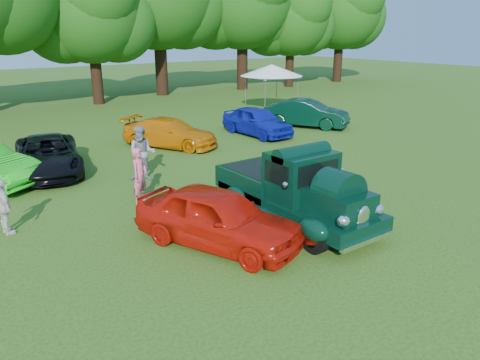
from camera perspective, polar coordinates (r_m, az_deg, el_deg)
ground at (r=13.08m, az=4.73°, el=-4.82°), size 120.00×120.00×0.00m
hero_pickup at (r=12.71m, az=6.65°, el=-1.37°), size 2.39×5.14×2.01m
red_convertible at (r=11.31m, az=-2.75°, el=-4.57°), size 3.21×4.56×1.44m
back_car_black at (r=18.44m, az=-22.41°, el=2.81°), size 3.18×5.14×1.33m
back_car_orange at (r=21.21m, az=-8.52°, el=5.71°), size 3.81×4.65×1.27m
back_car_blue at (r=23.36m, az=2.09°, el=7.20°), size 1.78×4.18×1.41m
back_car_green at (r=25.65m, az=8.14°, el=8.05°), size 3.56×4.61×1.46m
spectator_pink at (r=14.30m, az=-12.13°, el=0.50°), size 0.75×0.69×1.72m
spectator_grey at (r=16.54m, az=-11.85°, el=3.21°), size 1.17×1.12×1.91m
spectator_white at (r=13.32m, az=-26.84°, el=-2.96°), size 0.46×0.90×1.47m
canopy_tent at (r=30.31m, az=3.86°, el=13.17°), size 4.37×4.37×2.95m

